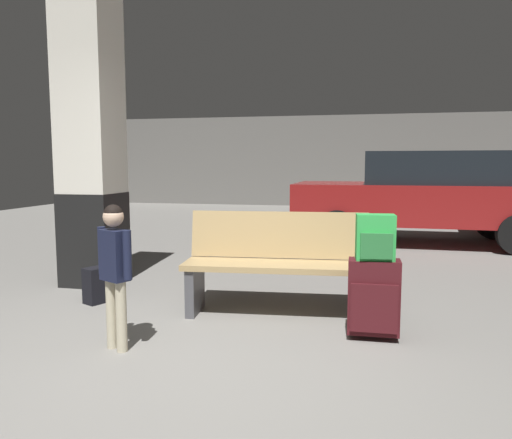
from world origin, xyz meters
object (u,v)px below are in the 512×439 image
at_px(backpack_bright, 375,238).
at_px(suitcase, 374,297).
at_px(child, 115,261).
at_px(structural_pillar, 91,143).
at_px(backpack_dark_floor, 99,285).
at_px(parked_car_near, 423,195).
at_px(bench, 277,264).

bearing_deg(backpack_bright, suitcase, 142.50).
xyz_separation_m(suitcase, child, (-1.78, -0.62, 0.32)).
bearing_deg(structural_pillar, backpack_dark_floor, -57.42).
height_order(structural_pillar, parked_car_near, structural_pillar).
height_order(backpack_dark_floor, parked_car_near, parked_car_near).
relative_size(structural_pillar, child, 3.00).
height_order(structural_pillar, child, structural_pillar).
bearing_deg(bench, structural_pillar, 162.92).
distance_m(structural_pillar, child, 2.31).
distance_m(structural_pillar, backpack_dark_floor, 1.59).
bearing_deg(suitcase, backpack_bright, -37.50).
height_order(structural_pillar, backpack_dark_floor, structural_pillar).
height_order(child, parked_car_near, parked_car_near).
height_order(child, backpack_dark_floor, child).
xyz_separation_m(bench, parked_car_near, (1.68, 4.36, 0.36)).
height_order(suitcase, backpack_bright, backpack_bright).
distance_m(backpack_bright, parked_car_near, 4.92).
xyz_separation_m(suitcase, backpack_bright, (0.00, -0.00, 0.45)).
height_order(backpack_bright, backpack_dark_floor, backpack_bright).
bearing_deg(backpack_dark_floor, parked_car_near, 52.21).
xyz_separation_m(structural_pillar, child, (1.20, -1.76, -0.90)).
bearing_deg(suitcase, bench, 149.55).
bearing_deg(suitcase, backpack_dark_floor, 169.57).
height_order(bench, child, child).
bearing_deg(backpack_dark_floor, bench, 0.53).
xyz_separation_m(bench, backpack_bright, (0.82, -0.48, 0.33)).
distance_m(suitcase, parked_car_near, 4.95).
xyz_separation_m(backpack_bright, child, (-1.78, -0.62, -0.13)).
relative_size(backpack_bright, parked_car_near, 0.08).
relative_size(bench, child, 1.58).
xyz_separation_m(child, backpack_dark_floor, (-0.76, 1.09, -0.47)).
bearing_deg(structural_pillar, suitcase, -21.06).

